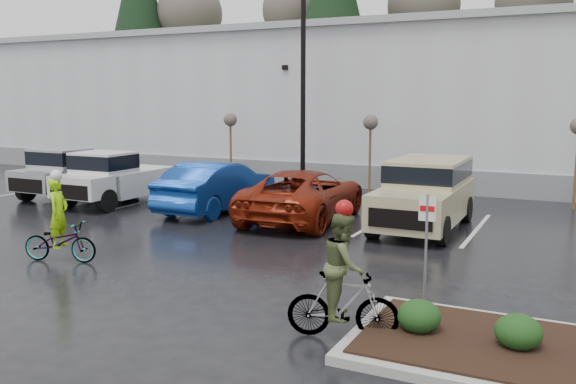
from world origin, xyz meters
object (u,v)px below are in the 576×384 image
at_px(car_blue, 218,186).
at_px(cyclist_olive, 343,288).
at_px(cyclist_hivis, 60,233).
at_px(lamppost, 303,51).
at_px(fire_lane_sign, 426,239).
at_px(suv_tan, 424,195).
at_px(pickup_white, 121,176).
at_px(sapling_mid, 370,127).
at_px(sapling_west, 230,124).
at_px(car_red, 304,195).
at_px(pickup_silver, 79,171).

xyz_separation_m(car_blue, cyclist_olive, (7.90, -8.66, -0.02)).
bearing_deg(cyclist_hivis, lamppost, -20.22).
xyz_separation_m(cyclist_hivis, cyclist_olive, (7.72, -1.42, 0.15)).
height_order(fire_lane_sign, cyclist_olive, cyclist_olive).
xyz_separation_m(car_blue, cyclist_hivis, (0.18, -7.23, -0.17)).
xyz_separation_m(fire_lane_sign, suv_tan, (-1.77, 7.21, -0.38)).
bearing_deg(pickup_white, sapling_mid, 37.27).
xyz_separation_m(lamppost, suv_tan, (6.03, -4.59, -4.66)).
bearing_deg(sapling_mid, car_blue, -121.67).
xyz_separation_m(sapling_west, pickup_white, (-1.19, -5.85, -1.75)).
height_order(pickup_white, car_blue, pickup_white).
distance_m(pickup_white, car_red, 7.46).
height_order(sapling_west, suv_tan, sapling_west).
bearing_deg(car_red, suv_tan, -179.27).
distance_m(sapling_mid, suv_tan, 6.83).
xyz_separation_m(sapling_west, cyclist_olive, (10.85, -14.40, -1.89)).
bearing_deg(cyclist_olive, sapling_west, 19.93).
relative_size(fire_lane_sign, cyclist_hivis, 1.00).
distance_m(car_blue, suv_tan, 7.08).
bearing_deg(sapling_mid, cyclist_hivis, -104.53).
xyz_separation_m(car_red, suv_tan, (3.76, 0.29, 0.22)).
height_order(pickup_silver, pickup_white, same).
bearing_deg(lamppost, suv_tan, -37.30).
bearing_deg(pickup_white, cyclist_hivis, -58.72).
distance_m(car_red, cyclist_olive, 9.67).
distance_m(pickup_white, car_blue, 4.15).
xyz_separation_m(pickup_silver, car_red, (10.01, -0.47, -0.17)).
bearing_deg(car_red, fire_lane_sign, 124.97).
bearing_deg(cyclist_olive, car_blue, 25.30).
bearing_deg(pickup_white, fire_lane_sign, -28.13).
relative_size(sapling_mid, fire_lane_sign, 1.45).
relative_size(fire_lane_sign, pickup_silver, 0.42).
height_order(fire_lane_sign, cyclist_hivis, cyclist_hivis).
bearing_deg(pickup_silver, sapling_west, 55.37).
bearing_deg(cyclist_hivis, cyclist_olive, -116.54).
distance_m(sapling_west, car_blue, 6.73).
xyz_separation_m(pickup_silver, car_blue, (6.70, -0.33, -0.12)).
relative_size(cyclist_hivis, cyclist_olive, 0.97).
height_order(sapling_mid, fire_lane_sign, sapling_mid).
bearing_deg(lamppost, cyclist_hivis, -94.12).
height_order(suv_tan, cyclist_hivis, cyclist_hivis).
distance_m(lamppost, sapling_west, 5.07).
xyz_separation_m(lamppost, fire_lane_sign, (7.80, -11.80, -4.28)).
bearing_deg(cyclist_hivis, fire_lane_sign, -104.91).
bearing_deg(cyclist_olive, car_red, 11.23).
height_order(fire_lane_sign, suv_tan, fire_lane_sign).
relative_size(car_blue, cyclist_olive, 2.29).
distance_m(pickup_silver, cyclist_hivis, 10.23).
height_order(car_red, suv_tan, suv_tan).
height_order(sapling_west, car_red, sapling_west).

